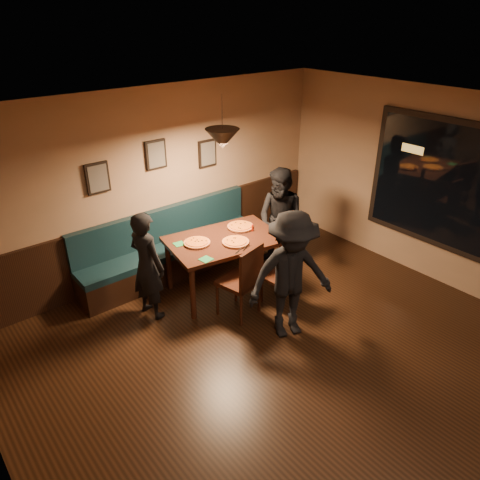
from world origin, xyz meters
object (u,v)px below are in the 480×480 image
(tabasco_bottle, at_px, (252,227))
(dining_table, at_px, (225,264))
(booth_bench, at_px, (172,245))
(diner_right, at_px, (281,220))
(chair_near_left, at_px, (238,280))
(soda_glass, at_px, (274,230))
(chair_near_right, at_px, (279,276))
(diner_front, at_px, (291,276))
(diner_left, at_px, (147,265))

(tabasco_bottle, bearing_deg, dining_table, 171.18)
(booth_bench, xyz_separation_m, diner_right, (1.41, -0.90, 0.32))
(chair_near_left, relative_size, tabasco_bottle, 8.73)
(chair_near_left, height_order, tabasco_bottle, chair_near_left)
(chair_near_left, xyz_separation_m, diner_right, (1.29, 0.54, 0.29))
(dining_table, bearing_deg, soda_glass, -18.84)
(chair_near_right, xyz_separation_m, diner_front, (-0.36, -0.56, 0.41))
(diner_left, bearing_deg, diner_right, -107.67)
(diner_left, height_order, diner_front, diner_front)
(chair_near_right, bearing_deg, diner_right, 40.10)
(chair_near_right, bearing_deg, chair_near_left, 159.92)
(diner_right, bearing_deg, tabasco_bottle, -103.92)
(booth_bench, distance_m, diner_left, 1.09)
(booth_bench, distance_m, chair_near_right, 1.76)
(booth_bench, bearing_deg, dining_table, -68.18)
(diner_left, relative_size, soda_glass, 10.75)
(dining_table, relative_size, diner_front, 0.93)
(dining_table, bearing_deg, chair_near_right, -54.11)
(dining_table, xyz_separation_m, chair_near_left, (-0.22, -0.59, 0.11))
(diner_left, height_order, diner_right, diner_right)
(chair_near_right, xyz_separation_m, diner_right, (0.70, 0.70, 0.39))
(dining_table, distance_m, tabasco_bottle, 0.67)
(dining_table, xyz_separation_m, soda_glass, (0.64, -0.35, 0.49))
(booth_bench, relative_size, dining_table, 1.93)
(booth_bench, distance_m, tabasco_bottle, 1.29)
(chair_near_right, distance_m, diner_right, 1.06)
(diner_front, relative_size, tabasco_bottle, 13.88)
(diner_left, xyz_separation_m, soda_glass, (1.78, -0.50, 0.15))
(chair_near_left, xyz_separation_m, tabasco_bottle, (0.69, 0.52, 0.37))
(soda_glass, bearing_deg, diner_right, 34.73)
(booth_bench, distance_m, diner_front, 2.22)
(soda_glass, height_order, tabasco_bottle, soda_glass)
(booth_bench, xyz_separation_m, chair_near_right, (0.71, -1.61, -0.07))
(dining_table, bearing_deg, diner_right, 7.17)
(booth_bench, bearing_deg, diner_left, -138.56)
(booth_bench, height_order, soda_glass, booth_bench)
(diner_left, height_order, tabasco_bottle, diner_left)
(diner_left, distance_m, tabasco_bottle, 1.63)
(diner_left, height_order, soda_glass, diner_left)
(diner_right, bearing_deg, soda_glass, -71.63)
(diner_front, bearing_deg, diner_right, 71.19)
(dining_table, relative_size, chair_near_left, 1.47)
(booth_bench, height_order, tabasco_bottle, booth_bench)
(diner_front, bearing_deg, chair_near_left, 129.07)
(booth_bench, xyz_separation_m, dining_table, (0.34, -0.86, -0.08))
(dining_table, relative_size, diner_right, 0.95)
(booth_bench, distance_m, dining_table, 0.93)
(booth_bench, relative_size, chair_near_right, 3.49)
(booth_bench, height_order, diner_right, diner_right)
(diner_right, distance_m, soda_glass, 0.53)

